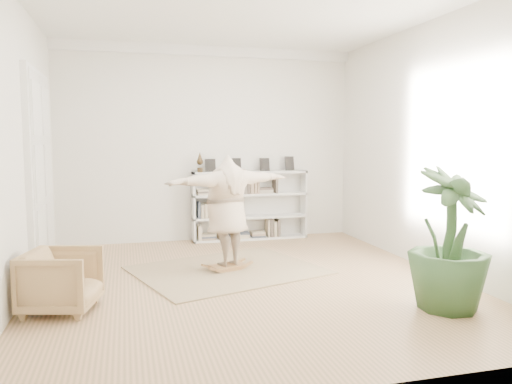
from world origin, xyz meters
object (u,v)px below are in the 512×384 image
Objects in this scene: bookshelf at (250,206)px; houseplant at (450,239)px; person at (227,208)px; armchair at (62,281)px; rocker_board at (227,266)px.

bookshelf reaches higher than houseplant.
armchair is at bearing 11.95° from person.
armchair is 1.35× the size of rocker_board.
armchair is at bearing -168.05° from rocker_board.
person is 3.05m from houseplant.
houseplant is at bearing -89.54° from armchair.
bookshelf is at bearing 50.04° from rocker_board.
person is at bearing 161.97° from rocker_board.
rocker_board is 0.29× the size of person.
bookshelf is 2.42m from rocker_board.
bookshelf is 4.58m from houseplant.
rocker_board is 0.35× the size of houseplant.
houseplant is at bearing 114.53° from person.
bookshelf is 4.54m from armchair.
houseplant is (1.18, -4.43, 0.16)m from bookshelf.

